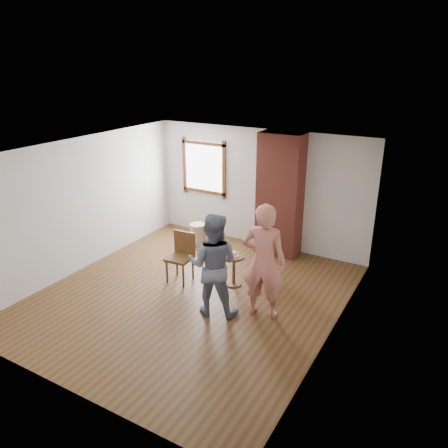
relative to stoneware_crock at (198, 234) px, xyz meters
The scene contains 12 objects.
ground 2.39m from the stoneware_crock, 60.10° to the right, with size 5.50×5.50×0.00m, color brown.
room_shell 2.43m from the stoneware_crock, 52.21° to the right, with size 5.04×5.52×2.62m.
brick_chimney 2.13m from the stoneware_crock, 13.77° to the left, with size 0.90×0.50×2.60m, color brown.
stoneware_crock is the anchor object (origin of this frame).
dark_pot 0.34m from the stoneware_crock, 41.44° to the left, with size 0.13×0.13×0.13m, color black.
dining_chair_left 1.78m from the stoneware_crock, 66.74° to the right, with size 0.47×0.47×0.94m.
dining_chair_right 2.25m from the stoneware_crock, 22.79° to the right, with size 0.48×0.48×0.82m.
side_table 2.13m from the stoneware_crock, 38.72° to the right, with size 0.40×0.40×0.60m.
cake_plate 2.16m from the stoneware_crock, 38.72° to the right, with size 0.18×0.18×0.01m, color white.
cake_slice 2.17m from the stoneware_crock, 38.55° to the right, with size 0.08×0.07×0.06m, color silver.
man 3.00m from the stoneware_crock, 51.96° to the right, with size 0.85×0.66×1.74m, color black.
person_pink 3.31m from the stoneware_crock, 37.91° to the right, with size 0.71×0.46×1.94m, color #CE7767.
Camera 1 is at (3.90, -5.63, 3.98)m, focal length 35.00 mm.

